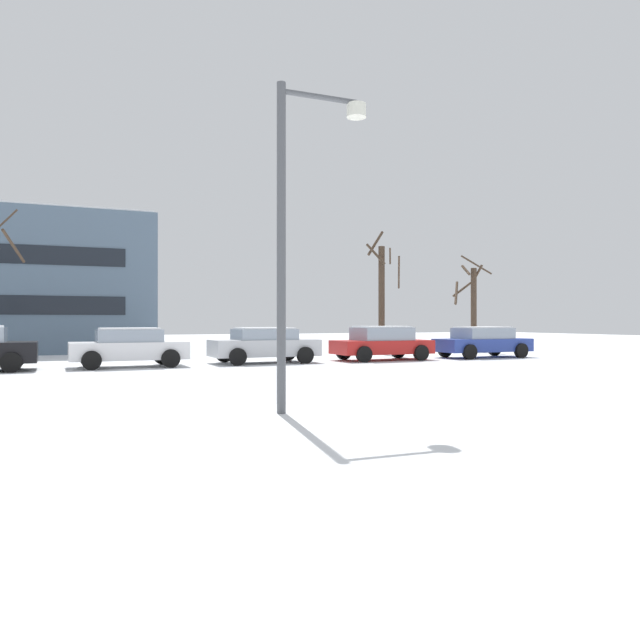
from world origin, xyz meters
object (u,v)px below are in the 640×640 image
parked_car_blue (483,342)px  parked_car_silver (264,345)px  street_lamp (297,213)px  parked_car_red (382,343)px  parked_car_white (129,347)px

parked_car_blue → parked_car_silver: bearing=177.9°
street_lamp → parked_car_silver: bearing=75.5°
parked_car_silver → parked_car_blue: size_ratio=0.95×
parked_car_silver → parked_car_red: parked_car_red is taller
street_lamp → parked_car_white: size_ratio=1.46×
parked_car_white → parked_car_blue: (14.97, -0.22, -0.01)m
street_lamp → parked_car_silver: street_lamp is taller
parked_car_white → parked_car_silver: 4.99m
street_lamp → parked_car_red: 14.74m
street_lamp → parked_car_blue: size_ratio=1.35×
parked_car_white → parked_car_red: (9.98, -0.11, 0.01)m
parked_car_white → parked_car_red: 9.98m
street_lamp → parked_car_blue: street_lamp is taller
parked_car_white → street_lamp: bearing=-81.4°
street_lamp → parked_car_blue: bearing=42.0°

